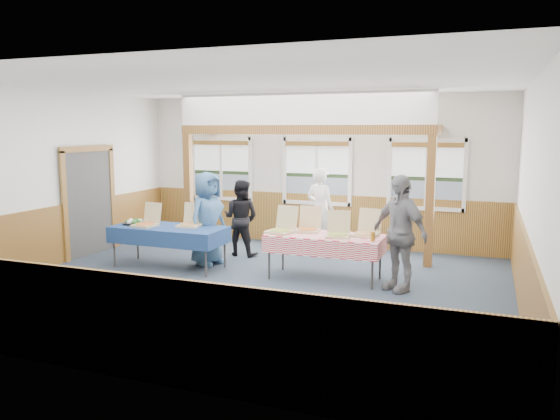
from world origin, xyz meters
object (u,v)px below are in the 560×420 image
(table_left, at_px, (169,229))
(woman_black, at_px, (241,218))
(table_right, at_px, (325,238))
(man_blue, at_px, (208,218))
(person_grey, at_px, (399,233))
(woman_white, at_px, (320,210))

(table_left, relative_size, woman_black, 1.48)
(table_right, distance_m, man_blue, 2.34)
(table_left, bearing_deg, person_grey, 18.60)
(table_right, xyz_separation_m, woman_black, (-2.06, 1.10, 0.05))
(woman_white, relative_size, man_blue, 1.01)
(person_grey, bearing_deg, woman_white, 167.61)
(woman_black, distance_m, person_grey, 3.55)
(woman_black, xyz_separation_m, man_blue, (-0.26, -0.88, 0.11))
(table_left, bearing_deg, table_right, 22.85)
(table_right, height_order, woman_black, woman_black)
(man_blue, bearing_deg, table_left, 146.62)
(woman_white, bearing_deg, woman_black, 47.00)
(table_left, distance_m, woman_black, 1.58)
(table_left, bearing_deg, woman_black, 77.19)
(table_left, bearing_deg, man_blue, 59.50)
(man_blue, bearing_deg, person_grey, -81.83)
(table_left, xyz_separation_m, woman_white, (2.21, 2.15, 0.16))
(table_left, xyz_separation_m, table_right, (2.86, 0.26, -0.00))
(table_left, height_order, woman_white, woman_white)
(table_left, height_order, man_blue, man_blue)
(man_blue, bearing_deg, woman_white, -30.31)
(woman_white, xyz_separation_m, man_blue, (-1.67, -1.67, -0.01))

